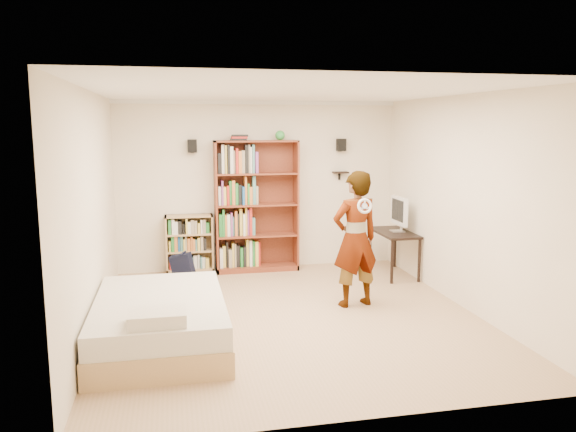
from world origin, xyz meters
The scene contains 14 objects.
ground centered at (0.00, 0.00, 0.00)m, with size 4.50×5.00×0.01m, color tan.
room_shell centered at (0.00, 0.00, 1.76)m, with size 4.52×5.02×2.71m.
crown_molding centered at (0.00, 0.00, 2.67)m, with size 4.50×5.00×0.06m.
speaker_left centered at (-1.05, 2.40, 2.00)m, with size 0.14×0.12×0.20m, color black.
speaker_right centered at (1.35, 2.40, 2.00)m, with size 0.14×0.12×0.20m, color black.
wall_shelf centered at (1.35, 2.41, 1.55)m, with size 0.25×0.16×0.03m, color black.
tall_bookshelf centered at (-0.07, 2.31, 1.04)m, with size 1.32×0.38×2.08m, color brown, non-canonical shape.
low_bookshelf centered at (-1.13, 2.36, 0.46)m, with size 0.74×0.28×0.93m, color tan, non-canonical shape.
computer_desk centered at (1.98, 1.59, 0.34)m, with size 0.50×1.01×0.69m, color black, non-canonical shape.
imac centered at (2.02, 1.58, 0.96)m, with size 0.11×0.54×0.54m, color silver, non-canonical shape.
daybed centered at (-1.55, -0.54, 0.31)m, with size 1.37×2.11×0.62m, color beige, non-canonical shape.
person centered at (0.90, 0.27, 0.88)m, with size 0.64×0.42×1.75m, color black.
wii_wheel centered at (0.90, -0.06, 1.35)m, with size 0.19×0.19×0.03m, color silver.
navy_bag centered at (-1.25, 1.77, 0.23)m, with size 0.34×0.22×0.46m, color black, non-canonical shape.
Camera 1 is at (-1.37, -6.44, 2.32)m, focal length 35.00 mm.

